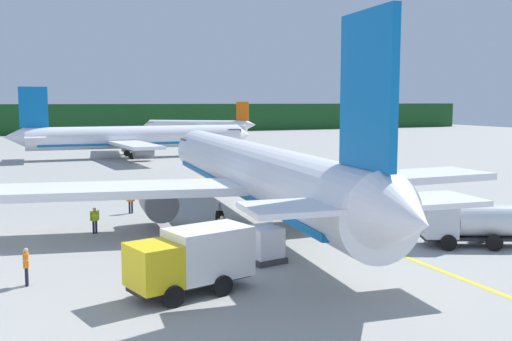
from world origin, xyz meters
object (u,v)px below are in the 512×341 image
(cargo_container_mid, at_px, (264,244))
(crew_loader_right, at_px, (26,263))
(airliner_far_taxiway, at_px, (199,126))
(airliner_mid_apron, at_px, (134,138))
(airliner_distant, at_px, (180,123))
(service_truck_baggage, at_px, (469,222))
(crew_marshaller, at_px, (131,199))
(airliner_foreground, at_px, (254,173))
(service_truck_fuel, at_px, (192,258))
(crew_loader_left, at_px, (95,218))
(crew_supervisor, at_px, (222,228))

(cargo_container_mid, relative_size, crew_loader_right, 1.16)
(crew_loader_right, bearing_deg, airliner_far_taxiway, 68.68)
(airliner_mid_apron, xyz_separation_m, cargo_container_mid, (-5.50, -59.42, -1.97))
(airliner_distant, bearing_deg, service_truck_baggage, -99.25)
(crew_marshaller, bearing_deg, airliner_mid_apron, 78.08)
(airliner_mid_apron, distance_m, crew_marshaller, 44.36)
(airliner_foreground, height_order, airliner_distant, airliner_foreground)
(airliner_distant, relative_size, service_truck_baggage, 3.94)
(service_truck_fuel, xyz_separation_m, crew_loader_right, (-6.51, 3.85, -0.51))
(service_truck_fuel, height_order, crew_loader_left, service_truck_fuel)
(airliner_mid_apron, bearing_deg, cargo_container_mid, -95.29)
(airliner_mid_apron, height_order, airliner_far_taxiway, airliner_mid_apron)
(airliner_distant, xyz_separation_m, crew_marshaller, (-38.77, -124.10, -0.87))
(service_truck_fuel, distance_m, crew_loader_left, 13.68)
(airliner_mid_apron, distance_m, cargo_container_mid, 59.70)
(airliner_foreground, height_order, airliner_mid_apron, airliner_foreground)
(airliner_mid_apron, distance_m, crew_loader_left, 50.84)
(service_truck_baggage, bearing_deg, airliner_distant, 80.75)
(crew_loader_right, height_order, crew_supervisor, crew_loader_right)
(airliner_mid_apron, distance_m, crew_loader_right, 61.27)
(airliner_foreground, distance_m, airliner_distant, 134.35)
(airliner_far_taxiway, xyz_separation_m, crew_marshaller, (-35.04, -94.02, -1.27))
(airliner_mid_apron, xyz_separation_m, crew_supervisor, (-6.21, -54.97, -1.91))
(airliner_distant, bearing_deg, cargo_container_mid, -104.07)
(crew_loader_right, distance_m, crew_supervisor, 11.35)
(airliner_mid_apron, relative_size, airliner_far_taxiway, 1.47)
(cargo_container_mid, xyz_separation_m, crew_marshaller, (-3.65, 16.05, 0.11))
(service_truck_baggage, distance_m, crew_marshaller, 23.49)
(airliner_mid_apron, distance_m, crew_supervisor, 55.35)
(airliner_mid_apron, bearing_deg, service_truck_fuel, -99.37)
(airliner_distant, bearing_deg, airliner_mid_apron, -110.14)
(airliner_distant, distance_m, crew_supervisor, 140.35)
(cargo_container_mid, bearing_deg, crew_loader_left, 124.66)
(crew_loader_left, height_order, crew_supervisor, crew_supervisor)
(airliner_distant, bearing_deg, service_truck_fuel, -105.57)
(crew_marshaller, bearing_deg, crew_supervisor, -75.75)
(service_truck_fuel, relative_size, crew_marshaller, 3.26)
(airliner_foreground, bearing_deg, airliner_distant, 76.36)
(service_truck_baggage, distance_m, crew_loader_right, 23.50)
(airliner_foreground, xyz_separation_m, airliner_distant, (31.68, 130.56, -1.49))
(airliner_distant, bearing_deg, crew_loader_right, -108.41)
(service_truck_fuel, xyz_separation_m, service_truck_baggage, (16.90, 1.89, -0.14))
(airliner_distant, height_order, cargo_container_mid, airliner_distant)
(airliner_foreground, relative_size, crew_marshaller, 23.93)
(crew_loader_left, xyz_separation_m, crew_supervisor, (6.34, -5.73, 0.02))
(service_truck_baggage, height_order, crew_loader_right, service_truck_baggage)
(airliner_far_taxiway, relative_size, crew_loader_left, 14.79)
(crew_loader_left, bearing_deg, cargo_container_mid, -55.34)
(service_truck_baggage, bearing_deg, airliner_far_taxiway, 80.16)
(airliner_distant, relative_size, cargo_container_mid, 11.54)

